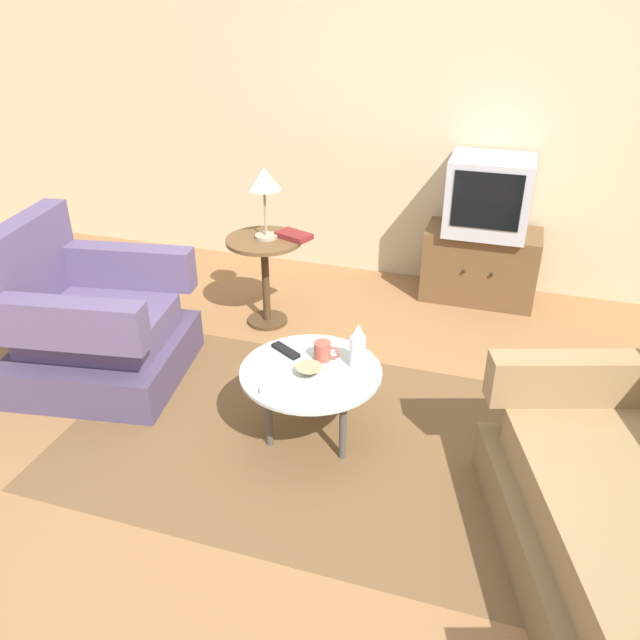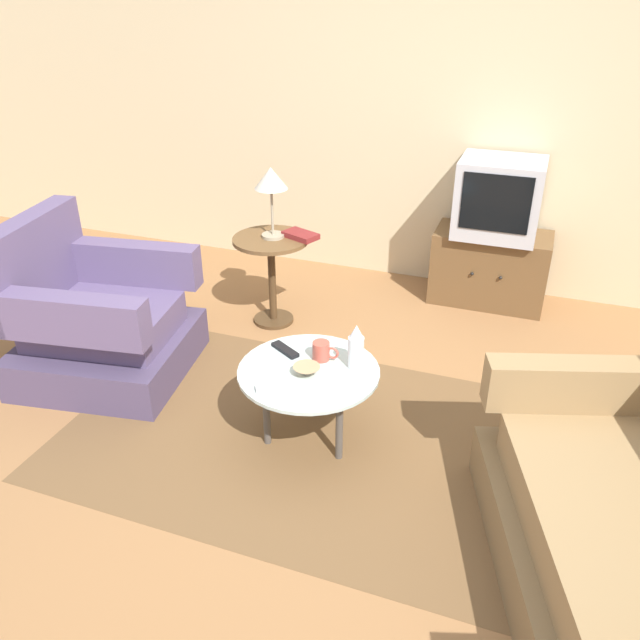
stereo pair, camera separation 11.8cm
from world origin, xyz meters
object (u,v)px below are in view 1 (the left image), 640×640
at_px(armchair, 90,327).
at_px(book, 294,235).
at_px(side_table, 265,263).
at_px(bowl, 309,371).
at_px(mug, 323,351).
at_px(tv_remote_silver, 275,388).
at_px(tv_stand, 480,265).
at_px(table_lamp, 264,183).
at_px(television, 489,195).
at_px(coffee_table, 311,377).
at_px(vase, 358,346).
at_px(tv_remote_dark, 286,350).

relative_size(armchair, book, 4.03).
relative_size(side_table, bowl, 4.63).
height_order(side_table, mug, side_table).
height_order(armchair, tv_remote_silver, armchair).
bearing_deg(bowl, tv_stand, 71.73).
bearing_deg(table_lamp, bowl, -59.66).
relative_size(side_table, table_lamp, 1.34).
bearing_deg(tv_remote_silver, tv_stand, 38.82).
height_order(television, mug, television).
bearing_deg(side_table, book, 20.55).
relative_size(armchair, coffee_table, 1.49).
relative_size(tv_stand, tv_remote_silver, 5.36).
bearing_deg(vase, tv_stand, 76.09).
xyz_separation_m(tv_remote_dark, book, (-0.32, 1.03, 0.20)).
distance_m(armchair, book, 1.36).
bearing_deg(tv_remote_dark, book, 138.17).
distance_m(tv_stand, book, 1.42).
height_order(tv_stand, television, television).
bearing_deg(tv_stand, television, -90.00).
height_order(armchair, side_table, armchair).
height_order(side_table, book, book).
xyz_separation_m(tv_stand, vase, (-0.45, -1.80, 0.26)).
distance_m(coffee_table, side_table, 1.28).
height_order(coffee_table, book, book).
bearing_deg(vase, table_lamp, 130.98).
relative_size(side_table, vase, 2.63).
relative_size(tv_stand, mug, 5.86).
height_order(table_lamp, vase, table_lamp).
relative_size(tv_stand, tv_remote_dark, 4.48).
distance_m(coffee_table, table_lamp, 1.42).
relative_size(table_lamp, tv_remote_dark, 2.57).
relative_size(armchair, tv_remote_dark, 5.83).
xyz_separation_m(vase, tv_remote_dark, (-0.38, 0.01, -0.10)).
relative_size(side_table, tv_remote_silver, 4.11).
bearing_deg(coffee_table, vase, 26.63).
height_order(coffee_table, table_lamp, table_lamp).
xyz_separation_m(vase, book, (-0.70, 1.05, 0.10)).
distance_m(tv_stand, tv_remote_dark, 1.97).
height_order(tv_stand, table_lamp, table_lamp).
height_order(tv_stand, mug, tv_stand).
distance_m(tv_stand, bowl, 2.06).
bearing_deg(bowl, tv_remote_dark, 137.85).
bearing_deg(tv_stand, side_table, -148.28).
xyz_separation_m(side_table, tv_remote_dark, (0.50, -0.97, -0.01)).
xyz_separation_m(table_lamp, vase, (0.87, -1.00, -0.44)).
bearing_deg(tv_remote_dark, tv_stand, 96.18).
distance_m(table_lamp, tv_remote_dark, 1.23).
distance_m(television, mug, 1.90).
bearing_deg(tv_remote_silver, tv_remote_dark, 70.36).
bearing_deg(bowl, table_lamp, 120.34).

